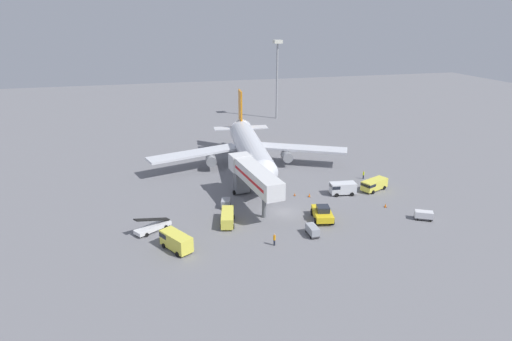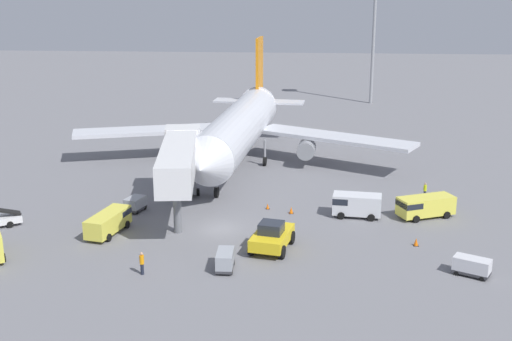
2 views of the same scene
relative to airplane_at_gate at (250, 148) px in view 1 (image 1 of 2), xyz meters
The scene contains 18 objects.
ground_plane 21.76m from the airplane_at_gate, 89.43° to the right, with size 300.00×300.00×0.00m, color slate.
airplane_at_gate is the anchor object (origin of this frame).
jet_bridge 17.73m from the airplane_at_gate, 102.65° to the right, with size 5.29×16.95×7.15m.
pushback_tug 26.28m from the airplane_at_gate, 78.45° to the right, with size 3.78×5.49×2.42m.
belt_loader_truck 30.61m from the airplane_at_gate, 132.09° to the right, with size 5.59×4.45×2.82m.
service_van_far_left 24.93m from the airplane_at_gate, 111.94° to the right, with size 2.98×5.61×1.88m.
service_van_mid_right 33.79m from the airplane_at_gate, 121.38° to the right, with size 4.31×5.37×2.37m.
service_van_rear_left 21.40m from the airplane_at_gate, 53.35° to the right, with size 4.68×2.70×2.15m.
service_van_mid_left 25.53m from the airplane_at_gate, 41.23° to the right, with size 5.69×4.02×1.97m.
baggage_cart_far_center 30.11m from the airplane_at_gate, 86.43° to the right, with size 1.31×2.60×1.48m.
baggage_cart_near_right 19.41m from the airplane_at_gate, 116.19° to the right, with size 1.95×2.46×1.38m.
baggage_cart_outer_left 36.09m from the airplane_at_gate, 55.20° to the right, with size 2.96×2.38×1.41m.
ground_crew_worker_foreground 23.16m from the airplane_at_gate, 28.72° to the right, with size 0.33×0.33×1.65m.
ground_crew_worker_midground 31.67m from the airplane_at_gate, 97.84° to the right, with size 0.44×0.44×1.80m.
safety_cone_alpha 16.65m from the airplane_at_gate, 74.54° to the right, with size 0.36×0.36×0.55m.
safety_cone_bravo 18.36m from the airplane_at_gate, 68.33° to the right, with size 0.44×0.44×0.67m.
safety_cone_charlie 29.73m from the airplane_at_gate, 54.15° to the right, with size 0.44×0.44×0.68m.
apron_light_mast 49.21m from the airplane_at_gate, 66.08° to the left, with size 2.40×2.40×23.35m.
Camera 1 is at (-20.20, -59.50, 29.80)m, focal length 29.97 mm.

